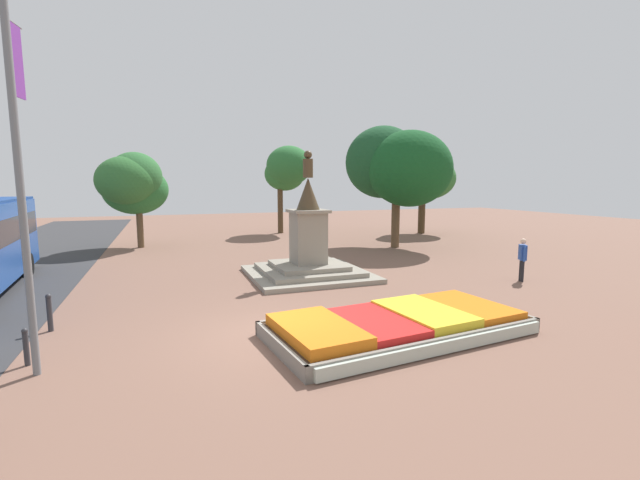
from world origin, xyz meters
TOP-DOWN VIEW (x-y plane):
  - ground_plane at (0.00, 0.00)m, footprint 88.72×88.72m
  - flower_planter at (2.81, -0.92)m, footprint 6.77×3.74m
  - statue_monument at (2.88, 6.23)m, footprint 4.65×4.65m
  - banner_pole at (-4.98, -0.40)m, footprint 0.18×0.65m
  - pedestrian_near_planter at (10.26, 2.58)m, footprint 0.38×0.51m
  - kerb_bollard_mid_b at (-5.29, 0.13)m, footprint 0.12×0.12m
  - kerb_bollard_north at (-5.33, 2.34)m, footprint 0.14×0.14m
  - park_tree_far_left at (15.67, 17.26)m, footprint 4.70×4.20m
  - park_tree_behind_statue at (10.30, 12.03)m, footprint 5.36×6.29m
  - park_tree_far_right at (6.33, 21.21)m, footprint 3.31×3.99m
  - park_tree_street_side at (-4.06, 16.81)m, footprint 3.83×4.18m

SIDE VIEW (x-z plane):
  - ground_plane at x=0.00m, z-range 0.00..0.00m
  - flower_planter at x=2.81m, z-range -0.04..0.53m
  - kerb_bollard_mid_b at x=-5.29m, z-range 0.02..0.81m
  - kerb_bollard_north at x=-5.33m, z-range 0.02..0.99m
  - statue_monument at x=2.88m, z-range -1.56..3.43m
  - pedestrian_near_planter at x=10.26m, z-range 0.13..1.77m
  - banner_pole at x=-4.98m, z-range 0.20..7.21m
  - park_tree_street_side at x=-4.06m, z-range 0.99..6.47m
  - park_tree_far_left at x=15.67m, z-range 1.18..6.85m
  - park_tree_behind_statue at x=10.30m, z-range 1.13..8.18m
  - park_tree_far_right at x=6.33m, z-range 1.53..8.00m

